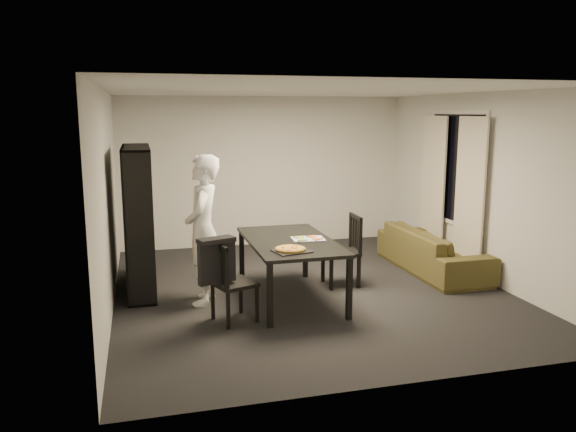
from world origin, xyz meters
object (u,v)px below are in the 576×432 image
object	(u,v)px
chair_left	(227,277)
baking_tray	(292,251)
dining_table	(290,245)
chair_right	(347,245)
sofa	(433,250)
person	(203,230)
pepperoni_pizza	(290,249)
bookshelf	(139,219)

from	to	relation	value
chair_left	baking_tray	world-z (taller)	chair_left
dining_table	chair_right	size ratio (longest dim) A/B	1.90
dining_table	chair_right	distance (m)	0.99
baking_tray	dining_table	bearing A→B (deg)	76.89
sofa	person	bearing A→B (deg)	98.99
chair_right	pepperoni_pizza	xyz separation A→B (m)	(-1.06, -0.94, 0.24)
chair_left	person	bearing A→B (deg)	-6.78
dining_table	person	xyz separation A→B (m)	(-1.06, 0.15, 0.22)
dining_table	chair_right	world-z (taller)	chair_right
chair_left	person	size ratio (longest dim) A/B	0.50
dining_table	sofa	bearing A→B (deg)	16.24
bookshelf	chair_right	distance (m)	2.80
person	chair_left	bearing A→B (deg)	28.34
person	pepperoni_pizza	bearing A→B (deg)	67.36
chair_right	sofa	world-z (taller)	chair_right
pepperoni_pizza	person	bearing A→B (deg)	141.90
baking_tray	pepperoni_pizza	distance (m)	0.03
dining_table	chair_left	xyz separation A→B (m)	(-0.89, -0.60, -0.18)
person	baking_tray	bearing A→B (deg)	66.78
bookshelf	pepperoni_pizza	size ratio (longest dim) A/B	5.43
person	dining_table	bearing A→B (deg)	97.41
pepperoni_pizza	bookshelf	bearing A→B (deg)	138.73
bookshelf	chair_left	world-z (taller)	bookshelf
bookshelf	dining_table	xyz separation A→B (m)	(1.81, -0.90, -0.25)
chair_right	chair_left	bearing A→B (deg)	-59.63
bookshelf	baking_tray	xyz separation A→B (m)	(1.68, -1.48, -0.18)
bookshelf	sofa	xyz separation A→B (m)	(4.19, -0.20, -0.64)
bookshelf	sofa	world-z (taller)	bookshelf
chair_right	sofa	distance (m)	1.52
bookshelf	dining_table	size ratio (longest dim) A/B	1.03
chair_right	pepperoni_pizza	world-z (taller)	chair_right
chair_left	sofa	xyz separation A→B (m)	(3.27, 1.30, -0.21)
chair_right	pepperoni_pizza	bearing A→B (deg)	-46.64
bookshelf	chair_right	bearing A→B (deg)	-10.84
dining_table	sofa	xyz separation A→B (m)	(2.38, 0.69, -0.39)
bookshelf	dining_table	bearing A→B (deg)	-26.32
baking_tray	chair_right	bearing A→B (deg)	42.67
dining_table	chair_left	bearing A→B (deg)	-145.75
bookshelf	chair_left	distance (m)	1.81
chair_right	person	world-z (taller)	person
dining_table	person	size ratio (longest dim) A/B	1.00
bookshelf	baking_tray	distance (m)	2.25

